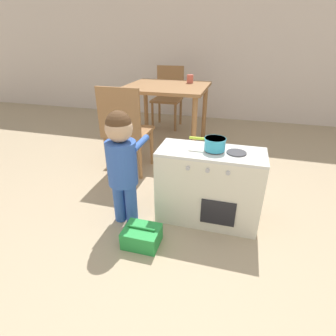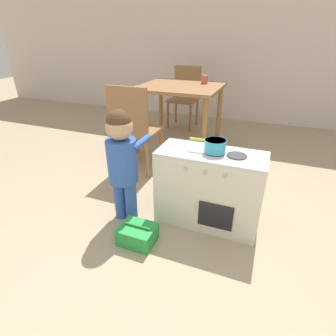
{
  "view_description": "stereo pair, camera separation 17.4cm",
  "coord_description": "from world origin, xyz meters",
  "px_view_note": "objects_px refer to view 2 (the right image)",
  "views": [
    {
      "loc": [
        0.28,
        -0.77,
        1.25
      ],
      "look_at": [
        -0.16,
        0.82,
        0.42
      ],
      "focal_mm": 28.0,
      "sensor_mm": 36.0,
      "label": 1
    },
    {
      "loc": [
        0.45,
        -0.72,
        1.25
      ],
      "look_at": [
        -0.16,
        0.82,
        0.42
      ],
      "focal_mm": 28.0,
      "sensor_mm": 36.0,
      "label": 2
    }
  ],
  "objects_px": {
    "toy_basket": "(138,234)",
    "dining_chair_near": "(135,128)",
    "child_figure": "(122,155)",
    "dining_chair_far": "(185,95)",
    "cup_on_table": "(205,79)",
    "dining_table": "(180,95)",
    "play_kitchen": "(209,188)",
    "toy_pot": "(215,145)"
  },
  "relations": [
    {
      "from": "dining_chair_far",
      "to": "cup_on_table",
      "type": "xyz_separation_m",
      "value": [
        0.44,
        -0.6,
        0.33
      ]
    },
    {
      "from": "dining_chair_far",
      "to": "cup_on_table",
      "type": "bearing_deg",
      "value": 126.15
    },
    {
      "from": "dining_table",
      "to": "dining_chair_near",
      "type": "height_order",
      "value": "dining_chair_near"
    },
    {
      "from": "play_kitchen",
      "to": "child_figure",
      "type": "relative_size",
      "value": 0.87
    },
    {
      "from": "child_figure",
      "to": "cup_on_table",
      "type": "xyz_separation_m",
      "value": [
        0.1,
        1.78,
        0.27
      ]
    },
    {
      "from": "play_kitchen",
      "to": "dining_table",
      "type": "height_order",
      "value": "dining_table"
    },
    {
      "from": "dining_table",
      "to": "toy_basket",
      "type": "bearing_deg",
      "value": -79.56
    },
    {
      "from": "cup_on_table",
      "to": "child_figure",
      "type": "bearing_deg",
      "value": -93.35
    },
    {
      "from": "dining_table",
      "to": "child_figure",
      "type": "bearing_deg",
      "value": -85.49
    },
    {
      "from": "child_figure",
      "to": "dining_chair_far",
      "type": "distance_m",
      "value": 2.41
    },
    {
      "from": "dining_chair_far",
      "to": "dining_chair_near",
      "type": "bearing_deg",
      "value": 91.07
    },
    {
      "from": "dining_chair_near",
      "to": "play_kitchen",
      "type": "bearing_deg",
      "value": -32.01
    },
    {
      "from": "cup_on_table",
      "to": "dining_chair_near",
      "type": "bearing_deg",
      "value": -111.49
    },
    {
      "from": "play_kitchen",
      "to": "cup_on_table",
      "type": "bearing_deg",
      "value": 106.63
    },
    {
      "from": "toy_basket",
      "to": "dining_chair_far",
      "type": "distance_m",
      "value": 2.68
    },
    {
      "from": "dining_chair_far",
      "to": "toy_basket",
      "type": "bearing_deg",
      "value": 101.7
    },
    {
      "from": "toy_basket",
      "to": "dining_chair_near",
      "type": "bearing_deg",
      "value": 117.97
    },
    {
      "from": "dining_chair_near",
      "to": "dining_chair_far",
      "type": "xyz_separation_m",
      "value": [
        -0.03,
        1.64,
        0.0
      ]
    },
    {
      "from": "dining_chair_far",
      "to": "child_figure",
      "type": "bearing_deg",
      "value": 98.0
    },
    {
      "from": "dining_chair_near",
      "to": "dining_chair_far",
      "type": "height_order",
      "value": "same"
    },
    {
      "from": "toy_basket",
      "to": "dining_table",
      "type": "height_order",
      "value": "dining_table"
    },
    {
      "from": "toy_basket",
      "to": "dining_chair_near",
      "type": "relative_size",
      "value": 0.27
    },
    {
      "from": "toy_pot",
      "to": "dining_table",
      "type": "height_order",
      "value": "dining_table"
    },
    {
      "from": "dining_chair_far",
      "to": "cup_on_table",
      "type": "distance_m",
      "value": 0.82
    },
    {
      "from": "child_figure",
      "to": "dining_chair_far",
      "type": "bearing_deg",
      "value": 98.0
    },
    {
      "from": "play_kitchen",
      "to": "dining_table",
      "type": "xyz_separation_m",
      "value": [
        -0.7,
        1.36,
        0.36
      ]
    },
    {
      "from": "play_kitchen",
      "to": "cup_on_table",
      "type": "height_order",
      "value": "cup_on_table"
    },
    {
      "from": "child_figure",
      "to": "dining_chair_near",
      "type": "xyz_separation_m",
      "value": [
        -0.3,
        0.74,
        -0.06
      ]
    },
    {
      "from": "dining_chair_near",
      "to": "toy_pot",
      "type": "bearing_deg",
      "value": -31.54
    },
    {
      "from": "dining_table",
      "to": "toy_pot",
      "type": "bearing_deg",
      "value": -62.16
    },
    {
      "from": "toy_basket",
      "to": "dining_chair_near",
      "type": "distance_m",
      "value": 1.15
    },
    {
      "from": "toy_basket",
      "to": "dining_chair_far",
      "type": "relative_size",
      "value": 0.27
    },
    {
      "from": "dining_table",
      "to": "dining_chair_near",
      "type": "xyz_separation_m",
      "value": [
        -0.18,
        -0.81,
        -0.18
      ]
    },
    {
      "from": "child_figure",
      "to": "dining_table",
      "type": "distance_m",
      "value": 1.56
    },
    {
      "from": "dining_chair_near",
      "to": "child_figure",
      "type": "bearing_deg",
      "value": -67.73
    },
    {
      "from": "play_kitchen",
      "to": "dining_chair_far",
      "type": "bearing_deg",
      "value": 112.64
    },
    {
      "from": "child_figure",
      "to": "dining_chair_near",
      "type": "bearing_deg",
      "value": 112.27
    },
    {
      "from": "dining_chair_near",
      "to": "toy_basket",
      "type": "bearing_deg",
      "value": -62.03
    },
    {
      "from": "toy_basket",
      "to": "dining_chair_near",
      "type": "xyz_separation_m",
      "value": [
        -0.51,
        0.95,
        0.4
      ]
    },
    {
      "from": "play_kitchen",
      "to": "cup_on_table",
      "type": "distance_m",
      "value": 1.74
    },
    {
      "from": "dining_table",
      "to": "cup_on_table",
      "type": "xyz_separation_m",
      "value": [
        0.23,
        0.23,
        0.15
      ]
    },
    {
      "from": "toy_pot",
      "to": "toy_basket",
      "type": "distance_m",
      "value": 0.79
    }
  ]
}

